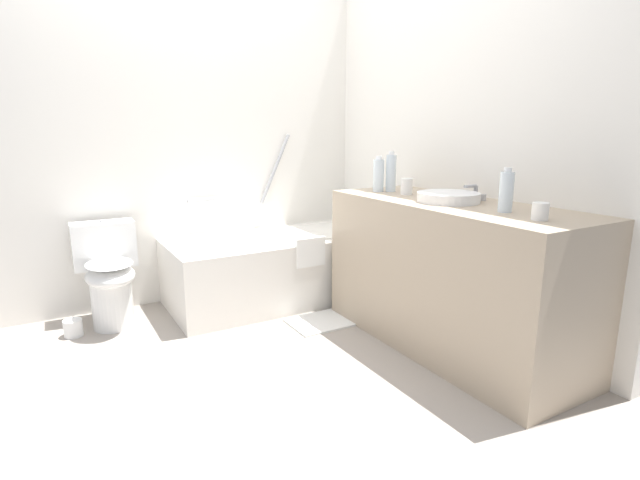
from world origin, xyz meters
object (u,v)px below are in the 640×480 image
Objects in this scene: toilet at (109,273)px; drinking_glass_1 at (540,211)px; toilet_paper_roll at (73,328)px; sink_basin at (448,197)px; drinking_glass_0 at (407,186)px; bath_mat at (335,319)px; water_bottle_2 at (378,175)px; sink_faucet at (474,193)px; water_bottle_1 at (506,191)px; bathtub at (277,265)px; water_bottle_0 at (391,173)px.

drinking_glass_1 is (1.60, -1.92, 0.55)m from toilet.
toilet_paper_roll is (-1.84, 1.83, -0.84)m from drinking_glass_1.
sink_basin is 0.37m from drinking_glass_0.
drinking_glass_1 is 2.73m from toilet_paper_roll.
bath_mat is (-0.34, 0.63, -0.88)m from sink_basin.
water_bottle_2 is at bearing 105.82° from drinking_glass_0.
sink_basin is at bearing 52.98° from toilet.
sink_faucet is 1.94× the size of drinking_glass_1.
bath_mat is at bearing 64.16° from toilet.
sink_faucet is 1.22m from bath_mat.
toilet is 0.39m from toilet_paper_roll.
bath_mat is at bearing -20.70° from toilet_paper_roll.
sink_faucet is at bearing 0.00° from sink_basin.
sink_basin is at bearing 89.12° from water_bottle_1.
drinking_glass_1 is (-0.05, -0.61, 0.01)m from sink_basin.
sink_faucet is 0.42m from drinking_glass_0.
water_bottle_2 reaches higher than drinking_glass_1.
sink_faucet is 0.66× the size of water_bottle_2.
toilet is 2.94× the size of water_bottle_2.
water_bottle_1 is at bearing -118.29° from sink_faucet.
drinking_glass_1 is at bearing -89.55° from water_bottle_2.
toilet_paper_roll is (-0.24, -0.08, -0.29)m from toilet.
bath_mat is (-0.34, 1.02, -0.95)m from water_bottle_1.
water_bottle_1 is at bearing -90.88° from sink_basin.
bathtub is 1.81m from water_bottle_1.
toilet is 1.95× the size of sink_basin.
water_bottle_0 reaches higher than water_bottle_2.
bathtub reaches higher than sink_faucet.
drinking_glass_0 is at bearing -59.11° from bathtub.
sink_basin is at bearing -84.47° from water_bottle_2.
bathtub is 1.45m from sink_basin.
bathtub is 6.05× the size of water_bottle_0.
sink_basin reaches higher than toilet_paper_roll.
water_bottle_0 is 0.41× the size of bath_mat.
bathtub is at bearing 107.21° from water_bottle_1.
sink_faucet is 1.50× the size of drinking_glass_0.
drinking_glass_0 reaches higher than toilet.
water_bottle_1 is 2.78× the size of drinking_glass_1.
drinking_glass_1 reaches higher than toilet.
sink_basin is 3.41× the size of drinking_glass_0.
bathtub is 0.65m from bath_mat.
water_bottle_1 is at bearing 45.46° from toilet.
sink_basin is at bearing 85.65° from drinking_glass_1.
toilet is 1.85m from water_bottle_2.
drinking_glass_0 is at bearing -94.04° from water_bottle_0.
drinking_glass_1 is (-0.06, -1.15, -0.08)m from water_bottle_0.
water_bottle_1 is (1.64, -1.69, 0.61)m from toilet.
sink_faucet is 0.58m from water_bottle_0.
water_bottle_0 is 2.57× the size of drinking_glass_0.
toilet_paper_roll reaches higher than bath_mat.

